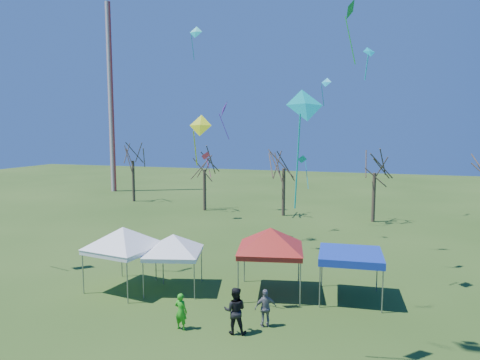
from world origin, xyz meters
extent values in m
plane|color=#284616|center=(0.00, 0.00, 0.00)|extent=(140.00, 140.00, 0.00)
cylinder|color=silver|center=(-28.00, 34.00, 12.50)|extent=(0.70, 0.70, 25.00)
cylinder|color=#3D2D21|center=(-20.85, 27.38, 2.39)|extent=(0.32, 0.32, 4.78)
cylinder|color=#3D2D21|center=(-10.77, 24.65, 2.14)|extent=(0.32, 0.32, 4.28)
cylinder|color=#3D2D21|center=(-2.37, 24.38, 2.32)|extent=(0.32, 0.32, 4.64)
cylinder|color=#3D2D21|center=(6.03, 24.04, 2.24)|extent=(0.32, 0.32, 4.49)
cylinder|color=gray|center=(-8.03, 1.52, 1.03)|extent=(0.06, 0.06, 2.06)
cylinder|color=gray|center=(-7.62, 4.37, 1.03)|extent=(0.06, 0.06, 2.06)
cylinder|color=gray|center=(-5.19, 1.10, 1.03)|extent=(0.06, 0.06, 2.06)
cylinder|color=gray|center=(-4.77, 3.95, 1.03)|extent=(0.06, 0.06, 2.06)
cube|color=white|center=(-6.40, 2.73, 2.18)|extent=(3.50, 3.50, 0.25)
pyramid|color=white|center=(-6.40, 2.73, 3.33)|extent=(4.32, 4.32, 1.03)
cylinder|color=gray|center=(-4.79, 1.90, 0.91)|extent=(0.05, 0.05, 1.83)
cylinder|color=gray|center=(-5.44, 4.38, 0.91)|extent=(0.05, 0.05, 1.83)
cylinder|color=gray|center=(-2.32, 2.55, 0.91)|extent=(0.05, 0.05, 1.83)
cylinder|color=gray|center=(-2.96, 5.02, 0.91)|extent=(0.05, 0.05, 1.83)
cube|color=white|center=(-3.88, 3.46, 1.94)|extent=(3.34, 3.34, 0.22)
pyramid|color=white|center=(-3.88, 3.46, 2.96)|extent=(3.75, 3.75, 0.91)
cylinder|color=gray|center=(-0.10, 2.73, 1.06)|extent=(0.06, 0.06, 2.12)
cylinder|color=gray|center=(-0.67, 5.64, 1.06)|extent=(0.06, 0.06, 2.12)
cylinder|color=gray|center=(2.81, 3.30, 1.06)|extent=(0.06, 0.06, 2.12)
cylinder|color=gray|center=(2.24, 6.21, 1.06)|extent=(0.06, 0.06, 2.12)
cube|color=#A2170F|center=(1.07, 4.47, 2.25)|extent=(3.73, 3.73, 0.25)
pyramid|color=#A2170F|center=(1.07, 4.47, 3.43)|extent=(4.41, 4.41, 1.06)
cylinder|color=gray|center=(3.72, 3.40, 1.01)|extent=(0.06, 0.06, 2.01)
cylinder|color=gray|center=(3.49, 6.21, 1.01)|extent=(0.06, 0.06, 2.01)
cylinder|color=gray|center=(6.53, 3.63, 1.01)|extent=(0.06, 0.06, 2.01)
cylinder|color=gray|center=(6.30, 6.44, 1.01)|extent=(0.06, 0.06, 2.01)
cube|color=#0F2B9D|center=(5.01, 4.92, 2.13)|extent=(3.25, 3.25, 0.24)
cube|color=#0F2B9D|center=(5.01, 4.92, 2.31)|extent=(3.25, 3.25, 0.12)
imported|color=green|center=(-1.57, -0.58, 0.78)|extent=(0.62, 0.45, 1.57)
imported|color=black|center=(0.71, -0.23, 0.97)|extent=(1.07, 0.91, 1.94)
imported|color=slate|center=(1.76, 0.74, 0.82)|extent=(1.03, 0.79, 1.63)
cone|color=#0DB6C6|center=(5.48, 9.34, 12.70)|extent=(0.89, 0.80, 0.63)
cube|color=#0DB6C6|center=(5.36, 9.27, 11.82)|extent=(0.21, 0.30, 1.39)
cone|color=purple|center=(-4.85, 14.04, 9.90)|extent=(0.93, 1.43, 1.25)
cube|color=purple|center=(-4.95, 14.40, 8.60)|extent=(0.77, 0.25, 1.95)
cone|color=#E8336F|center=(-8.93, 20.47, 6.00)|extent=(1.09, 1.19, 0.85)
cube|color=#E8336F|center=(-8.74, 20.76, 4.84)|extent=(0.64, 0.43, 1.84)
cone|color=#0DA8CD|center=(1.86, 21.11, 12.36)|extent=(0.99, 0.70, 0.82)
cube|color=#0DA8CD|center=(1.57, 21.20, 11.26)|extent=(0.22, 0.62, 1.77)
cone|color=#0C9EB6|center=(0.37, 18.36, 6.00)|extent=(0.93, 0.79, 0.71)
cube|color=#0C9EB6|center=(0.74, 18.56, 4.69)|extent=(0.44, 0.80, 2.23)
cone|color=#18A01E|center=(4.58, 5.75, 14.13)|extent=(0.63, 1.06, 0.95)
cube|color=#18A01E|center=(4.63, 6.02, 12.71)|extent=(0.59, 0.15, 2.35)
cone|color=#0CB9B1|center=(-11.05, 23.45, 17.82)|extent=(1.31, 0.64, 1.23)
cube|color=#0CB9B1|center=(-11.38, 23.45, 16.34)|extent=(0.04, 0.70, 2.32)
cone|color=#EDFE1A|center=(-1.35, 1.22, 8.56)|extent=(1.04, 0.51, 0.97)
cube|color=#EDFE1A|center=(-1.59, 1.20, 7.54)|extent=(0.10, 0.52, 1.56)
cone|color=#0CBBB3|center=(3.69, -1.85, 9.20)|extent=(1.47, 1.24, 1.14)
cube|color=#0CBBB3|center=(3.49, -1.95, 7.27)|extent=(0.26, 0.46, 3.23)
camera|label=1|loc=(5.95, -16.20, 8.35)|focal=32.00mm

